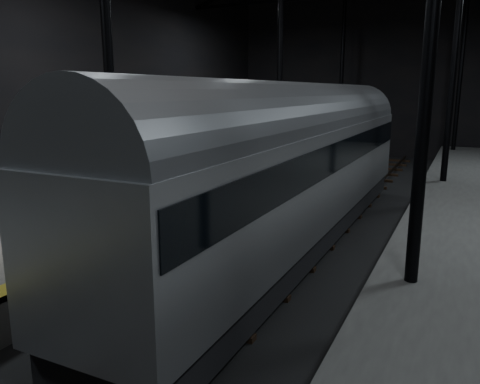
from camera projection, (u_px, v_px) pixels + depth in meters
The scene contains 6 objects.
ground at pixel (297, 244), 14.90m from camera, with size 44.00×44.00×0.00m, color black.
platform_left at pixel (113, 205), 18.00m from camera, with size 9.00×43.80×1.00m, color #4A4A48.
tactile_strip at pixel (208, 203), 16.08m from camera, with size 0.50×43.80×0.01m, color olive.
track at pixel (297, 242), 14.89m from camera, with size 2.40×43.00×0.24m.
train at pixel (299, 159), 14.24m from camera, with size 2.77×18.43×4.93m.
woman at pixel (83, 190), 14.53m from camera, with size 0.56×0.37×1.53m, color tan.
Camera 1 is at (4.57, -13.58, 4.80)m, focal length 35.00 mm.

